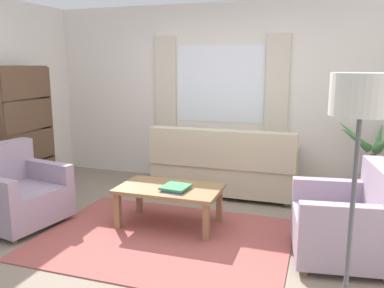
{
  "coord_description": "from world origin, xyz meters",
  "views": [
    {
      "loc": [
        1.45,
        -3.46,
        1.73
      ],
      "look_at": [
        0.07,
        0.7,
        0.85
      ],
      "focal_mm": 37.09,
      "sensor_mm": 36.0,
      "label": 1
    }
  ],
  "objects_px": {
    "couch": "(225,168)",
    "bookshelf": "(24,128)",
    "potted_plant": "(372,173)",
    "standing_lamp": "(360,120)",
    "armchair_left": "(15,193)",
    "book_stack_on_table": "(176,188)",
    "armchair_right": "(348,222)",
    "coffee_table": "(169,192)"
  },
  "relations": [
    {
      "from": "couch",
      "to": "bookshelf",
      "type": "height_order",
      "value": "bookshelf"
    },
    {
      "from": "potted_plant",
      "to": "standing_lamp",
      "type": "bearing_deg",
      "value": -98.66
    },
    {
      "from": "couch",
      "to": "armchair_left",
      "type": "distance_m",
      "value": 2.59
    },
    {
      "from": "book_stack_on_table",
      "to": "standing_lamp",
      "type": "bearing_deg",
      "value": -39.27
    },
    {
      "from": "armchair_right",
      "to": "standing_lamp",
      "type": "bearing_deg",
      "value": -11.57
    },
    {
      "from": "couch",
      "to": "bookshelf",
      "type": "distance_m",
      "value": 2.76
    },
    {
      "from": "couch",
      "to": "book_stack_on_table",
      "type": "bearing_deg",
      "value": 80.93
    },
    {
      "from": "armchair_left",
      "to": "book_stack_on_table",
      "type": "bearing_deg",
      "value": -65.96
    },
    {
      "from": "coffee_table",
      "to": "book_stack_on_table",
      "type": "distance_m",
      "value": 0.14
    },
    {
      "from": "armchair_right",
      "to": "coffee_table",
      "type": "height_order",
      "value": "armchair_right"
    },
    {
      "from": "potted_plant",
      "to": "book_stack_on_table",
      "type": "bearing_deg",
      "value": -144.07
    },
    {
      "from": "armchair_right",
      "to": "standing_lamp",
      "type": "distance_m",
      "value": 1.59
    },
    {
      "from": "coffee_table",
      "to": "book_stack_on_table",
      "type": "relative_size",
      "value": 3.61
    },
    {
      "from": "couch",
      "to": "coffee_table",
      "type": "xyz_separation_m",
      "value": [
        -0.31,
        -1.26,
        0.01
      ]
    },
    {
      "from": "armchair_left",
      "to": "coffee_table",
      "type": "height_order",
      "value": "armchair_left"
    },
    {
      "from": "armchair_right",
      "to": "potted_plant",
      "type": "xyz_separation_m",
      "value": [
        0.35,
        1.64,
        0.05
      ]
    },
    {
      "from": "standing_lamp",
      "to": "armchair_left",
      "type": "bearing_deg",
      "value": 164.85
    },
    {
      "from": "armchair_right",
      "to": "potted_plant",
      "type": "height_order",
      "value": "potted_plant"
    },
    {
      "from": "book_stack_on_table",
      "to": "armchair_left",
      "type": "bearing_deg",
      "value": -166.21
    },
    {
      "from": "armchair_right",
      "to": "standing_lamp",
      "type": "xyz_separation_m",
      "value": [
        -0.07,
        -1.17,
        1.07
      ]
    },
    {
      "from": "book_stack_on_table",
      "to": "standing_lamp",
      "type": "height_order",
      "value": "standing_lamp"
    },
    {
      "from": "coffee_table",
      "to": "couch",
      "type": "bearing_deg",
      "value": 76.22
    },
    {
      "from": "armchair_right",
      "to": "book_stack_on_table",
      "type": "distance_m",
      "value": 1.7
    },
    {
      "from": "coffee_table",
      "to": "bookshelf",
      "type": "relative_size",
      "value": 0.64
    },
    {
      "from": "armchair_right",
      "to": "coffee_table",
      "type": "bearing_deg",
      "value": -104.83
    },
    {
      "from": "armchair_left",
      "to": "potted_plant",
      "type": "distance_m",
      "value": 4.22
    },
    {
      "from": "coffee_table",
      "to": "armchair_left",
      "type": "bearing_deg",
      "value": -163.42
    },
    {
      "from": "coffee_table",
      "to": "book_stack_on_table",
      "type": "height_order",
      "value": "book_stack_on_table"
    },
    {
      "from": "book_stack_on_table",
      "to": "bookshelf",
      "type": "xyz_separation_m",
      "value": [
        -2.38,
        0.53,
        0.43
      ]
    },
    {
      "from": "couch",
      "to": "book_stack_on_table",
      "type": "relative_size",
      "value": 6.24
    },
    {
      "from": "armchair_left",
      "to": "armchair_right",
      "type": "height_order",
      "value": "same"
    },
    {
      "from": "potted_plant",
      "to": "armchair_left",
      "type": "bearing_deg",
      "value": -153.15
    },
    {
      "from": "potted_plant",
      "to": "bookshelf",
      "type": "bearing_deg",
      "value": -167.88
    },
    {
      "from": "potted_plant",
      "to": "standing_lamp",
      "type": "relative_size",
      "value": 0.65
    },
    {
      "from": "armchair_left",
      "to": "armchair_right",
      "type": "bearing_deg",
      "value": -75.29
    },
    {
      "from": "couch",
      "to": "potted_plant",
      "type": "distance_m",
      "value": 1.84
    },
    {
      "from": "book_stack_on_table",
      "to": "bookshelf",
      "type": "bearing_deg",
      "value": 167.37
    },
    {
      "from": "bookshelf",
      "to": "book_stack_on_table",
      "type": "bearing_deg",
      "value": 77.37
    },
    {
      "from": "armchair_right",
      "to": "standing_lamp",
      "type": "relative_size",
      "value": 0.56
    },
    {
      "from": "bookshelf",
      "to": "standing_lamp",
      "type": "bearing_deg",
      "value": 65.08
    },
    {
      "from": "coffee_table",
      "to": "bookshelf",
      "type": "distance_m",
      "value": 2.38
    },
    {
      "from": "coffee_table",
      "to": "potted_plant",
      "type": "height_order",
      "value": "potted_plant"
    }
  ]
}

